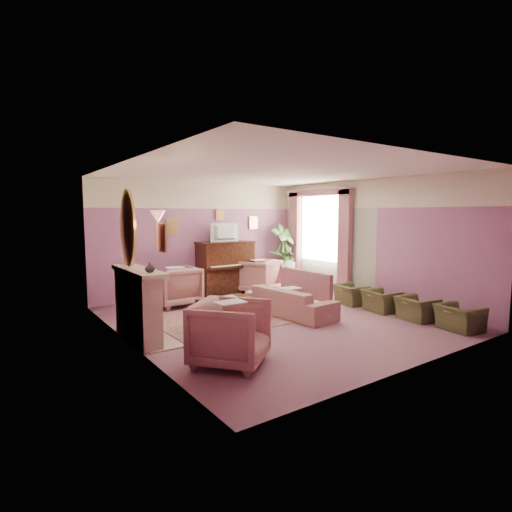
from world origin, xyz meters
TOP-DOWN VIEW (x-y plane):
  - floor at (0.00, 0.00)m, footprint 5.50×6.00m
  - ceiling at (0.00, 0.00)m, footprint 5.50×6.00m
  - wall_back at (0.00, 3.00)m, footprint 5.50×0.02m
  - wall_front at (0.00, -3.00)m, footprint 5.50×0.02m
  - wall_left at (-2.75, 0.00)m, footprint 0.02×6.00m
  - wall_right at (2.75, 0.00)m, footprint 0.02×6.00m
  - picture_rail_band at (0.00, 2.99)m, footprint 5.50×0.01m
  - stripe_panel at (2.73, 1.30)m, footprint 0.01×3.00m
  - fireplace_surround at (-2.59, 0.20)m, footprint 0.30×1.40m
  - fireplace_inset at (-2.49, 0.20)m, footprint 0.18×0.72m
  - fire_ember at (-2.45, 0.20)m, footprint 0.06×0.54m
  - mantel_shelf at (-2.56, 0.20)m, footprint 0.40×1.55m
  - hearth at (-2.39, 0.20)m, footprint 0.55×1.50m
  - mirror_frame at (-2.70, 0.20)m, footprint 0.04×0.72m
  - mirror_glass at (-2.67, 0.20)m, footprint 0.01×0.60m
  - sconce_shade at (-2.62, -0.85)m, footprint 0.20×0.20m
  - piano at (0.50, 2.68)m, footprint 1.40×0.60m
  - piano_keyshelf at (0.50, 2.33)m, footprint 1.30×0.12m
  - piano_keys at (0.50, 2.33)m, footprint 1.20×0.08m
  - piano_top at (0.50, 2.68)m, footprint 1.45×0.65m
  - television at (0.50, 2.63)m, footprint 0.80×0.12m
  - print_back_left at (-0.80, 2.96)m, footprint 0.30×0.03m
  - print_back_right at (1.55, 2.96)m, footprint 0.26×0.03m
  - print_back_mid at (0.50, 2.96)m, footprint 0.22×0.03m
  - print_left_wall at (-2.71, -1.20)m, footprint 0.03×0.28m
  - window_blind at (2.70, 1.55)m, footprint 0.03×1.40m
  - curtain_left at (2.62, 0.63)m, footprint 0.16×0.34m
  - curtain_right at (2.62, 2.47)m, footprint 0.16×0.34m
  - pelmet at (2.62, 1.55)m, footprint 0.16×2.20m
  - mantel_plant at (-2.55, 0.75)m, footprint 0.16×0.16m
  - mantel_vase at (-2.55, -0.30)m, footprint 0.16×0.16m
  - area_rug at (-0.83, 0.43)m, footprint 2.55×1.86m
  - coffee_table at (-0.87, 0.38)m, footprint 1.02×0.53m
  - table_paper at (-0.82, 0.38)m, footprint 0.35×0.28m
  - sofa at (0.42, 0.03)m, footprint 0.64×1.93m
  - sofa_throw at (0.82, 0.03)m, footprint 0.10×1.46m
  - floral_armchair_left at (-1.10, 2.14)m, footprint 0.92×0.92m
  - floral_armchair_right at (1.24, 2.29)m, footprint 0.92×0.92m
  - floral_armchair_front at (-1.90, -1.52)m, footprint 0.92×0.92m
  - olive_chair_a at (2.18, -2.44)m, footprint 0.48×0.68m
  - olive_chair_b at (2.18, -1.62)m, footprint 0.48×0.68m
  - olive_chair_c at (2.18, -0.80)m, footprint 0.48×0.68m
  - olive_chair_d at (2.18, 0.02)m, footprint 0.48×0.68m
  - side_table at (2.37, 2.55)m, footprint 0.52×0.52m
  - side_plant_big at (2.37, 2.55)m, footprint 0.30×0.30m
  - side_plant_small at (2.49, 2.45)m, footprint 0.16×0.16m
  - palm_pot at (2.27, 2.55)m, footprint 0.34×0.34m
  - palm_plant at (2.27, 2.55)m, footprint 0.76×0.76m

SIDE VIEW (x-z plane):
  - floor at x=0.00m, z-range -0.01..0.01m
  - area_rug at x=-0.83m, z-range 0.00..0.01m
  - hearth at x=-2.39m, z-range 0.00..0.02m
  - palm_pot at x=2.27m, z-range 0.00..0.34m
  - fire_ember at x=-2.45m, z-range 0.17..0.27m
  - coffee_table at x=-0.87m, z-range 0.00..0.45m
  - olive_chair_a at x=2.18m, z-range 0.00..0.59m
  - olive_chair_b at x=2.18m, z-range 0.00..0.59m
  - olive_chair_c at x=2.18m, z-range 0.00..0.59m
  - olive_chair_d at x=2.18m, z-range 0.00..0.59m
  - side_table at x=2.37m, z-range 0.00..0.70m
  - sofa at x=0.42m, z-range 0.00..0.78m
  - fireplace_inset at x=-2.49m, z-range 0.06..0.74m
  - table_paper at x=-0.82m, z-range 0.45..0.46m
  - floral_armchair_left at x=-1.10m, z-range 0.00..0.96m
  - floral_armchair_right at x=1.24m, z-range 0.00..0.96m
  - floral_armchair_front at x=-1.90m, z-range 0.00..0.96m
  - fireplace_surround at x=-2.59m, z-range 0.00..1.10m
  - sofa_throw at x=0.82m, z-range 0.33..0.87m
  - piano at x=0.50m, z-range 0.00..1.30m
  - piano_keyshelf at x=0.50m, z-range 0.69..0.75m
  - piano_keys at x=0.50m, z-range 0.75..0.77m
  - side_plant_small at x=2.49m, z-range 0.70..0.98m
  - side_plant_big at x=2.37m, z-range 0.70..1.04m
  - palm_plant at x=2.27m, z-range 0.34..1.78m
  - stripe_panel at x=2.73m, z-range 0.00..2.15m
  - mantel_shelf at x=-2.56m, z-range 1.09..1.16m
  - mantel_vase at x=-2.55m, z-range 1.15..1.31m
  - mantel_plant at x=-2.55m, z-range 1.15..1.43m
  - curtain_left at x=2.62m, z-range 0.00..2.60m
  - curtain_right at x=2.62m, z-range 0.00..2.60m
  - piano_top at x=0.50m, z-range 1.29..1.33m
  - wall_back at x=0.00m, z-range 0.00..2.80m
  - wall_front at x=0.00m, z-range 0.00..2.80m
  - wall_left at x=-2.75m, z-range 0.00..2.80m
  - wall_right at x=2.75m, z-range 0.00..2.80m
  - television at x=0.50m, z-range 1.36..1.84m
  - window_blind at x=2.70m, z-range 0.80..2.60m
  - print_back_left at x=-0.80m, z-range 1.53..1.91m
  - print_left_wall at x=-2.71m, z-range 1.54..1.90m
  - print_back_right at x=1.55m, z-range 1.61..1.95m
  - mirror_frame at x=-2.70m, z-range 1.20..2.40m
  - mirror_glass at x=-2.67m, z-range 1.27..2.33m
  - sconce_shade at x=-2.62m, z-range 1.90..2.06m
  - print_back_mid at x=0.50m, z-range 1.87..2.13m
  - picture_rail_band at x=0.00m, z-range 2.15..2.80m
  - pelmet at x=2.62m, z-range 2.48..2.64m
  - ceiling at x=0.00m, z-range 2.79..2.80m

